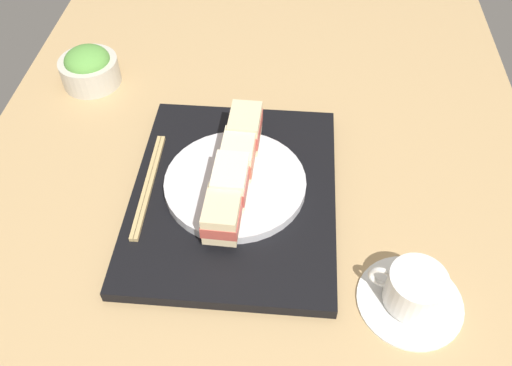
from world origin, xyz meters
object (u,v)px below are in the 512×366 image
(sandwich_inner_near, at_px, (238,154))
(salad_bowl, at_px, (89,67))
(sandwich_plate, at_px, (235,183))
(chopsticks_pair, at_px, (149,184))
(coffee_cup, at_px, (413,292))
(sandwich_inner_far, at_px, (231,182))
(sandwich_nearmost, at_px, (245,128))
(sandwich_farmost, at_px, (222,214))

(sandwich_inner_near, bearing_deg, salad_bowl, -127.02)
(sandwich_plate, height_order, sandwich_inner_near, sandwich_inner_near)
(chopsticks_pair, height_order, coffee_cup, coffee_cup)
(sandwich_inner_far, relative_size, chopsticks_pair, 0.35)
(salad_bowl, bearing_deg, coffee_cup, 52.37)
(chopsticks_pair, bearing_deg, sandwich_inner_near, 105.97)
(sandwich_plate, height_order, salad_bowl, salad_bowl)
(sandwich_nearmost, xyz_separation_m, salad_bowl, (-0.18, -0.33, -0.03))
(chopsticks_pair, bearing_deg, sandwich_nearmost, 124.65)
(sandwich_inner_far, height_order, chopsticks_pair, sandwich_inner_far)
(chopsticks_pair, distance_m, coffee_cup, 0.44)
(sandwich_inner_near, bearing_deg, sandwich_nearmost, 175.31)
(coffee_cup, bearing_deg, sandwich_inner_far, -118.66)
(sandwich_inner_near, height_order, chopsticks_pair, sandwich_inner_near)
(sandwich_nearmost, xyz_separation_m, coffee_cup, (0.27, 0.26, -0.04))
(sandwich_nearmost, distance_m, sandwich_inner_near, 0.06)
(sandwich_inner_far, distance_m, chopsticks_pair, 0.15)
(sandwich_inner_far, bearing_deg, salad_bowl, -133.78)
(sandwich_nearmost, height_order, coffee_cup, sandwich_nearmost)
(coffee_cup, bearing_deg, sandwich_inner_near, -128.38)
(sandwich_plate, distance_m, coffee_cup, 0.32)
(sandwich_inner_far, bearing_deg, sandwich_plate, 175.31)
(sandwich_inner_near, bearing_deg, sandwich_inner_far, -4.69)
(sandwich_plate, bearing_deg, sandwich_nearmost, 175.31)
(sandwich_inner_near, bearing_deg, sandwich_plate, -4.69)
(coffee_cup, bearing_deg, sandwich_nearmost, -136.32)
(salad_bowl, height_order, chopsticks_pair, salad_bowl)
(salad_bowl, bearing_deg, sandwich_inner_far, 46.22)
(sandwich_farmost, distance_m, coffee_cup, 0.29)
(sandwich_inner_near, bearing_deg, sandwich_farmost, -4.69)
(sandwich_plate, distance_m, salad_bowl, 0.43)
(chopsticks_pair, bearing_deg, salad_bowl, -147.58)
(sandwich_plate, distance_m, sandwich_nearmost, 0.10)
(sandwich_farmost, xyz_separation_m, salad_bowl, (-0.37, -0.32, -0.03))
(sandwich_plate, distance_m, sandwich_inner_far, 0.05)
(sandwich_farmost, bearing_deg, chopsticks_pair, -121.63)
(sandwich_plate, relative_size, sandwich_farmost, 2.93)
(sandwich_inner_near, distance_m, coffee_cup, 0.34)
(sandwich_farmost, bearing_deg, sandwich_inner_far, 175.31)
(sandwich_nearmost, bearing_deg, salad_bowl, -119.07)
(salad_bowl, distance_m, coffee_cup, 0.75)
(sandwich_inner_far, distance_m, coffee_cup, 0.31)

